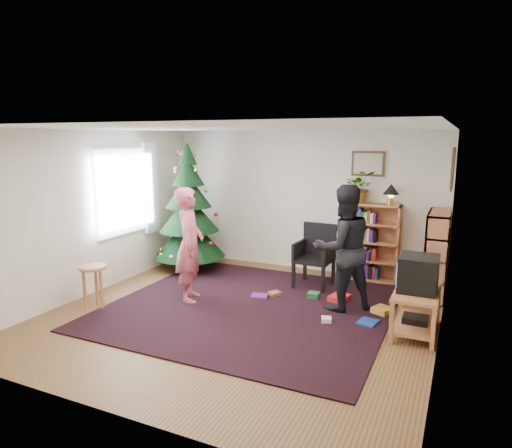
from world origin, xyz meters
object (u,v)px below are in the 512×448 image
at_px(potted_plant, 360,187).
at_px(bookshelf_back, 370,241).
at_px(table_lamp, 391,191).
at_px(picture_right, 453,169).
at_px(armchair, 316,253).
at_px(stool, 93,276).
at_px(person_by_chair, 343,248).
at_px(crt_tv, 418,273).
at_px(tv_stand, 416,308).
at_px(person_standing, 190,245).
at_px(picture_back, 368,164).
at_px(bookshelf_right, 437,253).
at_px(christmas_tree, 189,217).

bearing_deg(potted_plant, bookshelf_back, 0.00).
xyz_separation_m(potted_plant, table_lamp, (0.50, 0.00, -0.04)).
distance_m(picture_right, table_lamp, 1.16).
relative_size(picture_right, armchair, 0.59).
height_order(stool, potted_plant, potted_plant).
bearing_deg(person_by_chair, crt_tv, 118.55).
bearing_deg(crt_tv, person_by_chair, 158.68).
bearing_deg(tv_stand, person_by_chair, 158.73).
height_order(crt_tv, person_standing, person_standing).
xyz_separation_m(armchair, person_by_chair, (0.64, -0.86, 0.33)).
height_order(bookshelf_back, tv_stand, bookshelf_back).
xyz_separation_m(tv_stand, person_standing, (-3.16, -0.17, 0.52)).
bearing_deg(potted_plant, crt_tv, -59.53).
xyz_separation_m(picture_back, table_lamp, (0.41, -0.14, -0.42)).
xyz_separation_m(stool, person_by_chair, (3.18, 1.42, 0.40)).
relative_size(picture_back, bookshelf_right, 0.42).
relative_size(picture_right, crt_tv, 1.22).
height_order(picture_right, tv_stand, picture_right).
height_order(bookshelf_right, tv_stand, bookshelf_right).
bearing_deg(tv_stand, bookshelf_right, 85.55).
distance_m(picture_back, stool, 4.66).
height_order(picture_right, christmas_tree, christmas_tree).
relative_size(bookshelf_right, table_lamp, 3.79).
distance_m(crt_tv, potted_plant, 2.41).
distance_m(person_standing, potted_plant, 3.01).
bearing_deg(christmas_tree, crt_tv, -16.45).
distance_m(bookshelf_right, armchair, 1.82).
distance_m(bookshelf_right, person_by_chair, 1.63).
bearing_deg(stool, picture_right, 28.15).
bearing_deg(table_lamp, person_standing, -139.63).
distance_m(picture_right, crt_tv, 1.83).
bearing_deg(bookshelf_right, armchair, 98.94).
bearing_deg(armchair, potted_plant, 56.22).
xyz_separation_m(christmas_tree, person_standing, (0.88, -1.36, -0.12)).
height_order(crt_tv, armchair, armchair).
xyz_separation_m(christmas_tree, tv_stand, (4.04, -1.19, -0.64)).
xyz_separation_m(bookshelf_back, bookshelf_right, (1.08, -0.42, 0.00)).
distance_m(bookshelf_right, tv_stand, 1.58).
height_order(christmas_tree, bookshelf_right, christmas_tree).
relative_size(bookshelf_back, armchair, 1.28).
bearing_deg(stool, bookshelf_right, 30.60).
distance_m(tv_stand, crt_tv, 0.44).
xyz_separation_m(armchair, person_standing, (-1.48, -1.43, 0.29)).
xyz_separation_m(crt_tv, armchair, (-1.67, 1.26, -0.22)).
height_order(stool, person_standing, person_standing).
bearing_deg(armchair, christmas_tree, -175.58).
bearing_deg(potted_plant, tv_stand, -59.46).
height_order(crt_tv, stool, crt_tv).
height_order(christmas_tree, stool, christmas_tree).
bearing_deg(picture_back, armchair, -125.95).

